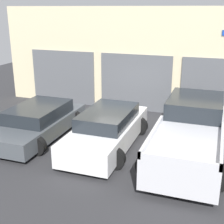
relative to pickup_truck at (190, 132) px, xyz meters
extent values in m
plane|color=#2D2D30|center=(-2.75, 1.06, -0.79)|extent=(28.00, 28.00, 0.00)
cube|color=beige|center=(-2.75, 4.36, 1.54)|extent=(13.78, 0.60, 4.65)
cube|color=#595B60|center=(-6.66, 4.02, 0.51)|extent=(3.32, 0.08, 2.60)
cube|color=#595B60|center=(-2.95, 4.02, 0.51)|extent=(3.32, 0.08, 2.60)
cube|color=#595B60|center=(0.77, 4.02, 0.51)|extent=(3.32, 0.08, 2.60)
cube|color=silver|center=(0.00, -0.28, -0.14)|extent=(1.96, 5.30, 0.86)
cube|color=#1E2328|center=(0.00, 1.18, 0.57)|extent=(1.81, 2.38, 0.56)
cube|color=silver|center=(-0.94, -1.47, 0.38)|extent=(0.08, 2.91, 0.18)
cube|color=silver|center=(0.94, -1.47, 0.38)|extent=(0.08, 2.91, 0.18)
cube|color=silver|center=(0.00, -2.89, 0.38)|extent=(1.96, 0.08, 0.18)
cylinder|color=black|center=(-0.87, 1.36, -0.38)|extent=(0.81, 0.22, 0.81)
cylinder|color=black|center=(0.87, 1.36, -0.38)|extent=(0.81, 0.22, 0.81)
cylinder|color=black|center=(-0.87, -1.92, -0.38)|extent=(0.81, 0.22, 0.81)
cylinder|color=black|center=(0.87, -1.92, -0.38)|extent=(0.81, 0.22, 0.81)
cube|color=white|center=(-2.75, -0.28, -0.29)|extent=(1.71, 4.56, 0.69)
cube|color=#1E2328|center=(-2.75, -0.16, 0.28)|extent=(1.51, 2.51, 0.45)
cylinder|color=black|center=(-3.49, 1.13, -0.45)|extent=(0.67, 0.22, 0.67)
cylinder|color=black|center=(-2.00, 1.13, -0.45)|extent=(0.67, 0.22, 0.67)
cylinder|color=black|center=(-3.49, -1.69, -0.45)|extent=(0.67, 0.22, 0.67)
cylinder|color=black|center=(-2.00, -1.69, -0.45)|extent=(0.67, 0.22, 0.67)
cube|color=#474C51|center=(-5.49, -0.28, -0.36)|extent=(1.85, 4.45, 0.55)
cube|color=#1E2328|center=(-5.49, -0.17, 0.15)|extent=(1.63, 2.45, 0.47)
cylinder|color=black|center=(-6.31, 1.10, -0.46)|extent=(0.65, 0.22, 0.65)
cylinder|color=black|center=(-4.68, 1.10, -0.46)|extent=(0.65, 0.22, 0.65)
cylinder|color=black|center=(-4.68, -1.66, -0.46)|extent=(0.65, 0.22, 0.65)
cube|color=gold|center=(-6.87, -0.28, -0.78)|extent=(0.12, 2.20, 0.01)
cube|color=gold|center=(-4.12, -0.28, -0.78)|extent=(0.12, 2.20, 0.01)
cube|color=gold|center=(-1.37, -0.28, -0.78)|extent=(0.12, 2.20, 0.01)
camera|label=1|loc=(0.71, -9.56, 3.79)|focal=50.00mm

